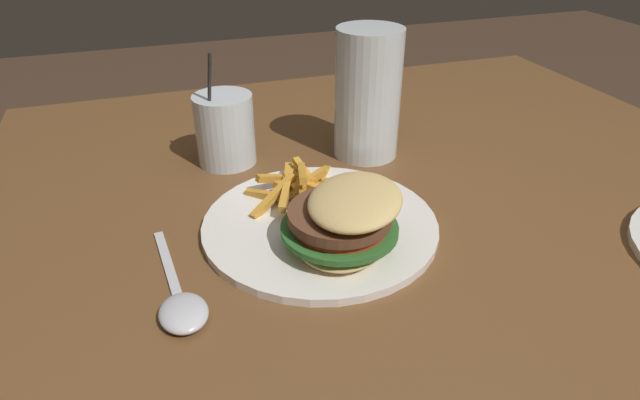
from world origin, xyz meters
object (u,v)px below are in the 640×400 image
juice_glass (225,133)px  spoon (182,308)px  beer_glass (368,97)px  meal_plate_near (330,219)px

juice_glass → spoon: juice_glass is taller
juice_glass → beer_glass: bearing=79.5°
beer_glass → meal_plate_near: bearing=-33.0°
beer_glass → spoon: bearing=-48.2°
beer_glass → spoon: 0.42m
meal_plate_near → spoon: bearing=-66.9°
meal_plate_near → juice_glass: juice_glass is taller
beer_glass → spoon: (0.27, -0.31, -0.08)m
meal_plate_near → spoon: (0.08, -0.18, -0.02)m
meal_plate_near → spoon: 0.19m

